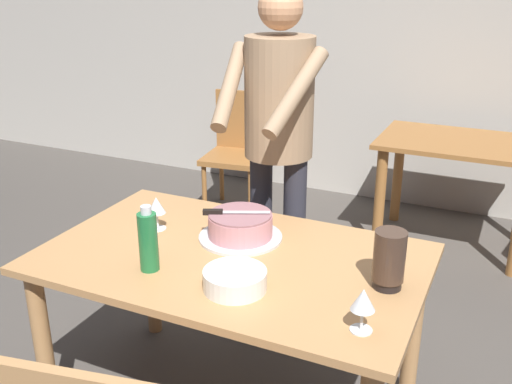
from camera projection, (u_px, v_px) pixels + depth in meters
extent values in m
cube|color=#BCB7AD|center=(400.00, 29.00, 4.39)|extent=(10.00, 0.12, 2.70)
cube|color=tan|center=(232.00, 259.00, 2.27)|extent=(1.46, 0.90, 0.03)
cylinder|color=tan|center=(44.00, 350.00, 2.34)|extent=(0.07, 0.07, 0.72)
cylinder|color=tan|center=(151.00, 269.00, 2.98)|extent=(0.07, 0.07, 0.72)
cylinder|color=tan|center=(413.00, 332.00, 2.46)|extent=(0.07, 0.07, 0.72)
cylinder|color=silver|center=(241.00, 237.00, 2.40)|extent=(0.34, 0.34, 0.01)
cylinder|color=#D18C93|center=(240.00, 226.00, 2.38)|extent=(0.26, 0.26, 0.09)
cylinder|color=#926267|center=(240.00, 214.00, 2.36)|extent=(0.25, 0.25, 0.01)
cube|color=silver|center=(245.00, 212.00, 2.36)|extent=(0.19, 0.10, 0.00)
cube|color=black|center=(213.00, 212.00, 2.36)|extent=(0.08, 0.05, 0.02)
cylinder|color=white|center=(235.00, 288.00, 2.03)|extent=(0.22, 0.22, 0.01)
cylinder|color=white|center=(235.00, 285.00, 2.02)|extent=(0.22, 0.22, 0.01)
cylinder|color=white|center=(235.00, 282.00, 2.02)|extent=(0.22, 0.22, 0.01)
cylinder|color=white|center=(235.00, 280.00, 2.01)|extent=(0.22, 0.22, 0.01)
cylinder|color=white|center=(235.00, 277.00, 2.01)|extent=(0.22, 0.22, 0.01)
cylinder|color=white|center=(235.00, 275.00, 2.01)|extent=(0.22, 0.22, 0.01)
cylinder|color=white|center=(235.00, 272.00, 2.00)|extent=(0.22, 0.22, 0.01)
cylinder|color=silver|center=(361.00, 330.00, 1.80)|extent=(0.07, 0.07, 0.00)
cylinder|color=silver|center=(362.00, 319.00, 1.78)|extent=(0.01, 0.01, 0.07)
cone|color=silver|center=(363.00, 299.00, 1.76)|extent=(0.08, 0.08, 0.07)
cylinder|color=silver|center=(158.00, 228.00, 2.49)|extent=(0.07, 0.07, 0.00)
cylinder|color=silver|center=(157.00, 220.00, 2.47)|extent=(0.01, 0.01, 0.07)
cone|color=silver|center=(156.00, 205.00, 2.45)|extent=(0.08, 0.08, 0.07)
cylinder|color=#1E6B38|center=(148.00, 242.00, 2.12)|extent=(0.07, 0.07, 0.22)
cylinder|color=silver|center=(146.00, 210.00, 2.07)|extent=(0.04, 0.04, 0.03)
cylinder|color=black|center=(387.00, 283.00, 2.03)|extent=(0.10, 0.10, 0.03)
cylinder|color=#3F2D23|center=(389.00, 256.00, 2.00)|extent=(0.11, 0.11, 0.18)
cylinder|color=#2D2D38|center=(294.00, 249.00, 2.93)|extent=(0.11, 0.11, 0.95)
cylinder|color=#2D2D38|center=(261.00, 242.00, 3.00)|extent=(0.11, 0.11, 0.95)
cylinder|color=#997A5B|center=(279.00, 98.00, 2.69)|extent=(0.32, 0.32, 0.55)
sphere|color=tan|center=(281.00, 7.00, 2.55)|extent=(0.20, 0.20, 0.20)
cylinder|color=#997A5B|center=(296.00, 92.00, 2.45)|extent=(0.16, 0.42, 0.34)
cylinder|color=#997A5B|center=(230.00, 86.00, 2.58)|extent=(0.15, 0.42, 0.34)
cube|color=#9E6633|center=(460.00, 142.00, 3.79)|extent=(1.00, 0.70, 0.03)
cylinder|color=#9E6633|center=(380.00, 200.00, 3.86)|extent=(0.07, 0.07, 0.71)
cylinder|color=#9E6633|center=(398.00, 175.00, 4.33)|extent=(0.07, 0.07, 0.71)
cube|color=#9E6633|center=(235.00, 158.00, 4.46)|extent=(0.49, 0.49, 0.04)
cylinder|color=#9E6633|center=(250.00, 196.00, 4.33)|extent=(0.04, 0.04, 0.41)
cylinder|color=#9E6633|center=(204.00, 191.00, 4.43)|extent=(0.04, 0.04, 0.41)
cylinder|color=#9E6633|center=(265.00, 180.00, 4.65)|extent=(0.04, 0.04, 0.41)
cylinder|color=#9E6633|center=(222.00, 176.00, 4.76)|extent=(0.04, 0.04, 0.41)
cube|color=#9E6633|center=(243.00, 120.00, 4.56)|extent=(0.44, 0.09, 0.45)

